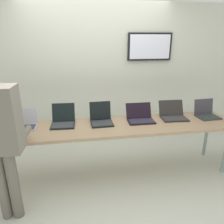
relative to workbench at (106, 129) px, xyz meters
The scene contains 9 objects.
ground 0.74m from the workbench, ahead, with size 8.00×8.00×0.04m, color beige.
back_wall 1.25m from the workbench, 89.03° to the left, with size 8.00×0.11×2.49m.
workbench is the anchor object (origin of this frame).
laptop_station_0 1.10m from the workbench, behind, with size 0.33×0.28×0.24m.
laptop_station_1 0.61m from the workbench, 165.58° to the left, with size 0.33×0.36×0.26m.
laptop_station_2 0.17m from the workbench, 112.22° to the left, with size 0.31×0.33×0.28m.
laptop_station_3 0.54m from the workbench, 12.33° to the left, with size 0.38×0.33×0.23m.
laptop_station_4 1.05m from the workbench, ahead, with size 0.39×0.37×0.24m.
laptop_station_5 1.57m from the workbench, ahead, with size 0.33×0.30×0.25m.
Camera 1 is at (-0.35, -2.68, 1.92)m, focal length 34.26 mm.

